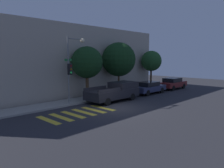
# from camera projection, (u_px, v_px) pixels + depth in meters

# --- Properties ---
(ground_plane) EXTENTS (60.00, 60.00, 0.00)m
(ground_plane) POSITION_uv_depth(u_px,v_px,m) (116.00, 108.00, 17.29)
(ground_plane) COLOR #28282D
(sidewalk) EXTENTS (26.00, 2.28, 0.14)m
(sidewalk) POSITION_uv_depth(u_px,v_px,m) (82.00, 100.00, 20.27)
(sidewalk) COLOR gray
(sidewalk) RESTS_ON ground
(building_row) EXTENTS (26.00, 6.00, 7.25)m
(building_row) POSITION_uv_depth(u_px,v_px,m) (54.00, 61.00, 22.99)
(building_row) COLOR #A89E8E
(building_row) RESTS_ON ground
(crosswalk) EXTENTS (5.26, 2.60, 0.00)m
(crosswalk) POSITION_uv_depth(u_px,v_px,m) (78.00, 113.00, 15.65)
(crosswalk) COLOR gold
(crosswalk) RESTS_ON ground
(traffic_light_pole) EXTENTS (2.03, 0.56, 5.68)m
(traffic_light_pole) POSITION_uv_depth(u_px,v_px,m) (72.00, 62.00, 18.01)
(traffic_light_pole) COLOR slate
(traffic_light_pole) RESTS_ON ground
(pickup_truck) EXTENTS (5.30, 2.12, 1.68)m
(pickup_truck) POSITION_uv_depth(u_px,v_px,m) (115.00, 92.00, 20.18)
(pickup_truck) COLOR black
(pickup_truck) RESTS_ON ground
(sedan_near_corner) EXTENTS (4.38, 1.74, 1.35)m
(sedan_near_corner) POSITION_uv_depth(u_px,v_px,m) (149.00, 87.00, 24.10)
(sedan_near_corner) COLOR #2D3351
(sedan_near_corner) RESTS_ON ground
(sedan_middle) EXTENTS (4.42, 1.83, 1.43)m
(sedan_middle) POSITION_uv_depth(u_px,v_px,m) (173.00, 83.00, 27.84)
(sedan_middle) COLOR maroon
(sedan_middle) RESTS_ON ground
(tree_near_corner) EXTENTS (3.02, 3.02, 5.05)m
(tree_near_corner) POSITION_uv_depth(u_px,v_px,m) (87.00, 62.00, 20.65)
(tree_near_corner) COLOR #4C3823
(tree_near_corner) RESTS_ON ground
(tree_midblock) EXTENTS (3.71, 3.71, 5.65)m
(tree_midblock) POSITION_uv_depth(u_px,v_px,m) (119.00, 59.00, 23.81)
(tree_midblock) COLOR #4C3823
(tree_midblock) RESTS_ON ground
(tree_far_end) EXTENTS (2.65, 2.65, 4.89)m
(tree_far_end) POSITION_uv_depth(u_px,v_px,m) (151.00, 61.00, 28.33)
(tree_far_end) COLOR #42301E
(tree_far_end) RESTS_ON ground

